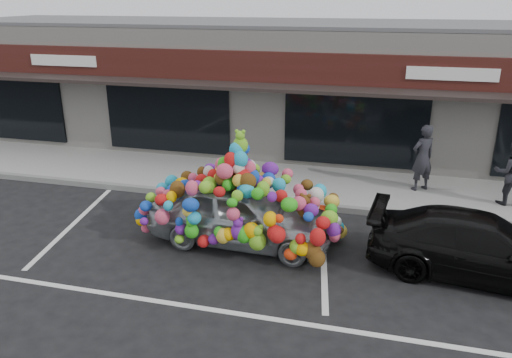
% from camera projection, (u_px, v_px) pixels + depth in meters
% --- Properties ---
extents(ground, '(90.00, 90.00, 0.00)m').
position_uv_depth(ground, '(196.00, 243.00, 11.05)').
color(ground, black).
rests_on(ground, ground).
extents(shop_building, '(24.00, 7.20, 4.31)m').
position_uv_depth(shop_building, '(277.00, 84.00, 17.97)').
color(shop_building, beige).
rests_on(shop_building, ground).
extents(sidewalk, '(26.00, 3.00, 0.15)m').
position_uv_depth(sidewalk, '(245.00, 179.00, 14.66)').
color(sidewalk, gray).
rests_on(sidewalk, ground).
extents(kerb, '(26.00, 0.18, 0.16)m').
position_uv_depth(kerb, '(229.00, 198.00, 13.29)').
color(kerb, slate).
rests_on(kerb, ground).
extents(parking_stripe_left, '(0.73, 4.37, 0.01)m').
position_uv_depth(parking_stripe_left, '(74.00, 223.00, 11.97)').
color(parking_stripe_left, silver).
rests_on(parking_stripe_left, ground).
extents(parking_stripe_mid, '(0.73, 4.37, 0.01)m').
position_uv_depth(parking_stripe_mid, '(323.00, 253.00, 10.58)').
color(parking_stripe_mid, silver).
rests_on(parking_stripe_mid, ground).
extents(lane_line, '(14.00, 0.12, 0.01)m').
position_uv_depth(lane_line, '(258.00, 317.00, 8.49)').
color(lane_line, silver).
rests_on(lane_line, ground).
extents(toy_car, '(2.94, 4.39, 2.52)m').
position_uv_depth(toy_car, '(242.00, 206.00, 10.80)').
color(toy_car, '#B6BBC1').
rests_on(toy_car, ground).
extents(black_sedan, '(2.19, 4.40, 1.23)m').
position_uv_depth(black_sedan, '(481.00, 247.00, 9.56)').
color(black_sedan, black).
rests_on(black_sedan, ground).
extents(pedestrian_a, '(0.79, 0.74, 1.82)m').
position_uv_depth(pedestrian_a, '(423.00, 158.00, 13.36)').
color(pedestrian_a, black).
rests_on(pedestrian_a, sidewalk).
extents(pedestrian_b, '(0.85, 0.68, 1.67)m').
position_uv_depth(pedestrian_b, '(511.00, 173.00, 12.47)').
color(pedestrian_b, black).
rests_on(pedestrian_b, sidewalk).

